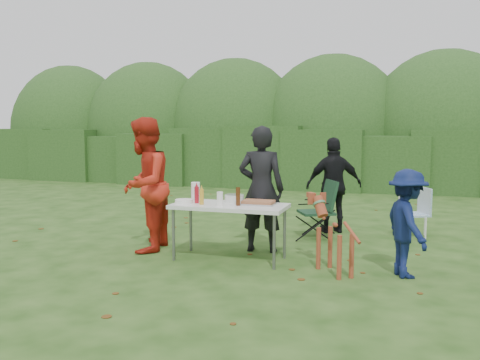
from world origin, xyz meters
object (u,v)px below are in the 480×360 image
(person_red_jacket, at_px, (144,185))
(camping_chair, at_px, (316,209))
(dog, at_px, (335,237))
(paper_towel_roll, at_px, (196,192))
(ketchup_bottle, at_px, (197,195))
(person_cook, at_px, (261,189))
(person_black_puffy, at_px, (334,185))
(folding_table, at_px, (229,208))
(lawn_chair, at_px, (412,212))
(child, at_px, (407,223))
(mustard_bottle, at_px, (202,197))
(beer_bottle, at_px, (238,196))

(person_red_jacket, bearing_deg, camping_chair, 116.89)
(dog, distance_m, paper_towel_roll, 2.02)
(paper_towel_roll, bearing_deg, ketchup_bottle, -62.15)
(person_cook, xyz_separation_m, person_black_puffy, (0.79, 1.63, -0.09))
(person_cook, height_order, person_red_jacket, person_red_jacket)
(folding_table, distance_m, person_black_puffy, 2.44)
(folding_table, bearing_deg, dog, -8.72)
(dog, xyz_separation_m, lawn_chair, (0.90, 2.41, -0.05))
(folding_table, height_order, child, child)
(folding_table, bearing_deg, paper_towel_roll, 166.96)
(person_black_puffy, distance_m, dog, 2.46)
(mustard_bottle, bearing_deg, camping_chair, 56.31)
(person_black_puffy, xyz_separation_m, beer_bottle, (-0.92, -2.26, 0.07))
(child, height_order, ketchup_bottle, child)
(dog, relative_size, paper_towel_roll, 3.64)
(person_black_puffy, relative_size, paper_towel_roll, 6.09)
(person_black_puffy, relative_size, child, 1.25)
(paper_towel_roll, bearing_deg, child, -4.19)
(beer_bottle, bearing_deg, ketchup_bottle, 177.41)
(person_red_jacket, distance_m, person_black_puffy, 3.17)
(folding_table, bearing_deg, ketchup_bottle, -174.47)
(person_black_puffy, bearing_deg, paper_towel_roll, 28.85)
(camping_chair, height_order, beer_bottle, beer_bottle)
(person_cook, distance_m, dog, 1.45)
(ketchup_bottle, bearing_deg, beer_bottle, -2.59)
(folding_table, height_order, camping_chair, camping_chair)
(person_cook, bearing_deg, paper_towel_roll, 23.84)
(person_red_jacket, relative_size, ketchup_bottle, 8.58)
(child, height_order, camping_chair, child)
(dog, relative_size, camping_chair, 1.02)
(folding_table, relative_size, child, 1.18)
(person_cook, height_order, dog, person_cook)
(person_black_puffy, distance_m, mustard_bottle, 2.71)
(folding_table, distance_m, person_cook, 0.66)
(camping_chair, bearing_deg, folding_table, 34.65)
(lawn_chair, height_order, ketchup_bottle, ketchup_bottle)
(folding_table, bearing_deg, mustard_bottle, -159.71)
(ketchup_bottle, bearing_deg, paper_towel_roll, 117.85)
(person_red_jacket, height_order, ketchup_bottle, person_red_jacket)
(paper_towel_roll, bearing_deg, dog, -9.92)
(beer_bottle, bearing_deg, person_cook, 78.19)
(person_red_jacket, xyz_separation_m, mustard_bottle, (0.95, -0.21, -0.10))
(person_black_puffy, bearing_deg, ketchup_bottle, 32.51)
(person_black_puffy, xyz_separation_m, child, (1.16, -2.27, -0.16))
(camping_chair, bearing_deg, person_red_jacket, 8.28)
(paper_towel_roll, bearing_deg, person_cook, 28.59)
(person_red_jacket, bearing_deg, dog, 74.09)
(person_cook, bearing_deg, lawn_chair, -146.06)
(child, relative_size, camping_chair, 1.37)
(person_cook, relative_size, person_red_jacket, 0.94)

